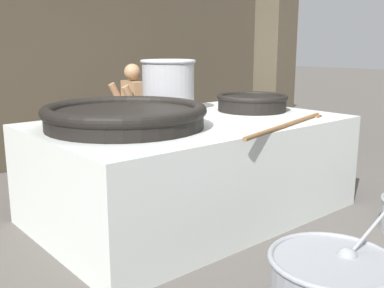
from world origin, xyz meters
TOP-DOWN VIEW (x-y plane):
  - ground_plane at (0.00, 0.00)m, footprint 60.00×60.00m
  - back_wall at (0.00, 2.94)m, footprint 8.65×0.24m
  - support_pillar at (2.30, 0.85)m, footprint 0.43×0.43m
  - hearth_platform at (0.00, 0.00)m, footprint 3.06×1.92m
  - giant_wok_near at (-0.73, 0.08)m, footprint 1.48×1.48m
  - giant_wok_far at (0.95, 0.06)m, footprint 0.80×0.80m
  - stock_pot at (0.20, 0.64)m, footprint 0.62×0.62m
  - stirring_paddle at (0.46, -0.84)m, footprint 1.55×0.46m
  - cook at (0.24, 1.45)m, footprint 0.39×0.58m
  - prep_bowl_vegetables at (-0.49, -1.95)m, footprint 1.06×0.82m

SIDE VIEW (x-z plane):
  - ground_plane at x=0.00m, z-range 0.00..0.00m
  - prep_bowl_vegetables at x=-0.49m, z-range -0.14..0.58m
  - hearth_platform at x=0.00m, z-range 0.00..0.98m
  - cook at x=0.24m, z-range 0.06..1.55m
  - stirring_paddle at x=0.46m, z-range 0.98..1.02m
  - giant_wok_far at x=0.95m, z-range 0.99..1.18m
  - giant_wok_near at x=-0.73m, z-range 0.98..1.20m
  - stock_pot at x=0.20m, z-range 0.99..1.57m
  - back_wall at x=0.00m, z-range 0.00..3.91m
  - support_pillar at x=2.30m, z-range 0.00..3.91m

